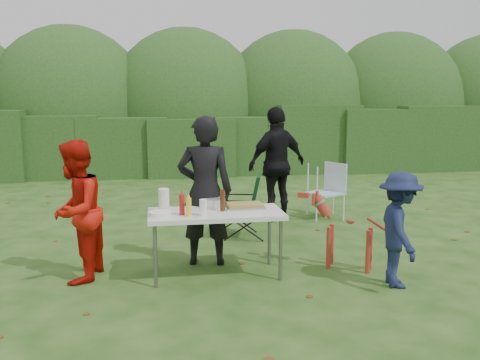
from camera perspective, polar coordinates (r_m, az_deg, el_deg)
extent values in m
plane|color=#1E4211|center=(5.73, 0.14, -11.22)|extent=(80.00, 80.00, 0.00)
cube|color=#23471C|center=(13.37, -5.59, 4.26)|extent=(22.00, 1.40, 1.70)
ellipsoid|color=#3D6628|center=(14.92, -6.06, 7.65)|extent=(20.00, 2.60, 3.20)
cube|color=silver|center=(5.70, -2.73, -3.82)|extent=(1.50, 0.70, 0.05)
cylinder|color=slate|center=(5.49, -9.49, -8.45)|extent=(0.04, 0.04, 0.69)
cylinder|color=slate|center=(5.65, 4.58, -7.85)|extent=(0.04, 0.04, 0.69)
cylinder|color=slate|center=(6.03, -9.50, -6.85)|extent=(0.04, 0.04, 0.69)
cylinder|color=slate|center=(6.17, 3.31, -6.35)|extent=(0.04, 0.04, 0.69)
imported|color=black|center=(6.08, -3.95, -1.22)|extent=(0.72, 0.54, 1.80)
imported|color=#BC1308|center=(5.81, -17.95, -3.36)|extent=(0.74, 0.86, 1.56)
imported|color=black|center=(8.29, 4.17, 1.79)|extent=(1.18, 0.86, 1.86)
imported|color=#151D40|center=(5.66, 17.46, -5.31)|extent=(0.60, 0.87, 1.24)
cube|color=#B7B7BA|center=(5.87, 0.53, -3.07)|extent=(0.45, 0.30, 0.02)
cube|color=olive|center=(5.86, 0.53, -2.80)|extent=(0.40, 0.26, 0.04)
cylinder|color=yellow|center=(5.48, -5.79, -3.05)|extent=(0.06, 0.06, 0.20)
cylinder|color=#A71D1E|center=(5.55, -6.54, -2.79)|extent=(0.06, 0.06, 0.22)
cylinder|color=#47230F|center=(5.70, -1.99, -2.32)|extent=(0.06, 0.06, 0.24)
cylinder|color=white|center=(5.73, -8.54, -2.25)|extent=(0.12, 0.12, 0.26)
cylinder|color=white|center=(5.49, -4.16, -3.11)|extent=(0.08, 0.08, 0.18)
cylinder|color=silver|center=(5.93, -2.92, -2.57)|extent=(0.26, 0.26, 0.10)
cylinder|color=white|center=(5.54, -8.98, -3.77)|extent=(0.24, 0.24, 0.05)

